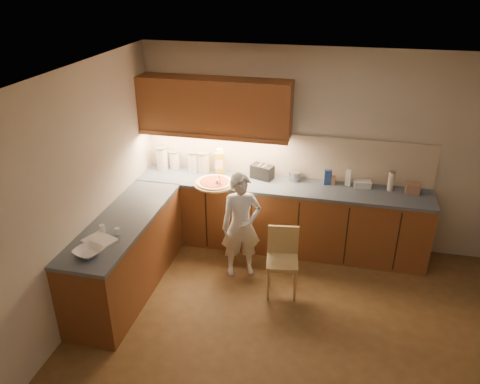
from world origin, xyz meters
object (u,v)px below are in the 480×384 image
at_px(child, 241,226).
at_px(oil_jug, 220,163).
at_px(toaster, 262,172).
at_px(pizza_on_board, 215,183).
at_px(wooden_chair, 282,256).

distance_m(child, oil_jug, 1.06).
height_order(child, oil_jug, child).
distance_m(child, toaster, 0.91).
xyz_separation_m(child, oil_jug, (-0.48, 0.84, 0.42)).
xyz_separation_m(pizza_on_board, oil_jug, (-0.02, 0.34, 0.14)).
xyz_separation_m(pizza_on_board, child, (0.46, -0.50, -0.28)).
height_order(pizza_on_board, wooden_chair, pizza_on_board).
bearing_deg(toaster, child, -77.88).
distance_m(wooden_chair, toaster, 1.27).
xyz_separation_m(pizza_on_board, wooden_chair, (1.00, -0.72, -0.49)).
bearing_deg(child, pizza_on_board, 109.96).
bearing_deg(pizza_on_board, wooden_chair, -35.82).
bearing_deg(wooden_chair, oil_jug, 126.01).
distance_m(wooden_chair, oil_jug, 1.60).
bearing_deg(child, oil_jug, 97.12).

